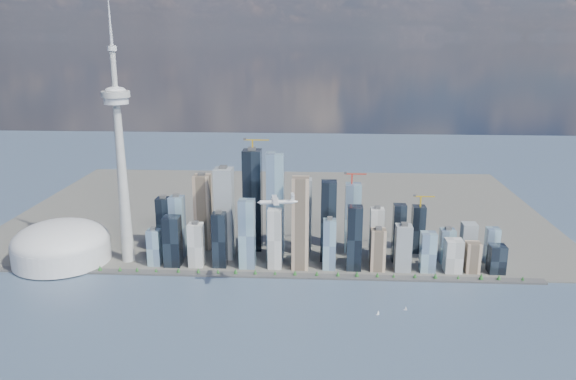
# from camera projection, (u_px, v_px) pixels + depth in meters

# --- Properties ---
(ground) EXTENTS (4000.00, 4000.00, 0.00)m
(ground) POSITION_uv_depth(u_px,v_px,m) (251.00, 341.00, 885.16)
(ground) COLOR #314356
(ground) RESTS_ON ground
(seawall) EXTENTS (1100.00, 22.00, 4.00)m
(seawall) POSITION_uv_depth(u_px,v_px,m) (266.00, 275.00, 1125.50)
(seawall) COLOR #383838
(seawall) RESTS_ON ground
(land) EXTENTS (1400.00, 900.00, 3.00)m
(land) POSITION_uv_depth(u_px,v_px,m) (281.00, 209.00, 1559.17)
(land) COLOR #4C4C47
(land) RESTS_ON ground
(shoreline_trees) EXTENTS (960.53, 7.20, 8.80)m
(shoreline_trees) POSITION_uv_depth(u_px,v_px,m) (266.00, 272.00, 1123.72)
(shoreline_trees) COLOR #3F2D1E
(shoreline_trees) RESTS_ON seawall
(skyscraper_cluster) EXTENTS (736.00, 142.00, 252.13)m
(skyscraper_cluster) POSITION_uv_depth(u_px,v_px,m) (297.00, 226.00, 1185.90)
(skyscraper_cluster) COLOR black
(skyscraper_cluster) RESTS_ON land
(needle_tower) EXTENTS (56.00, 56.00, 550.50)m
(needle_tower) POSITION_uv_depth(u_px,v_px,m) (120.00, 153.00, 1138.40)
(needle_tower) COLOR gray
(needle_tower) RESTS_ON land
(dome_stadium) EXTENTS (200.00, 200.00, 86.00)m
(dome_stadium) POSITION_uv_depth(u_px,v_px,m) (61.00, 245.00, 1187.96)
(dome_stadium) COLOR silver
(dome_stadium) RESTS_ON land
(airplane) EXTENTS (71.31, 63.25, 17.39)m
(airplane) POSITION_uv_depth(u_px,v_px,m) (277.00, 202.00, 968.71)
(airplane) COLOR silver
(airplane) RESTS_ON ground
(sailboat_west) EXTENTS (5.85, 3.67, 8.40)m
(sailboat_west) POSITION_uv_depth(u_px,v_px,m) (378.00, 313.00, 969.07)
(sailboat_west) COLOR silver
(sailboat_west) RESTS_ON ground
(sailboat_east) EXTENTS (6.15, 2.88, 8.52)m
(sailboat_east) POSITION_uv_depth(u_px,v_px,m) (406.00, 309.00, 985.14)
(sailboat_east) COLOR silver
(sailboat_east) RESTS_ON ground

